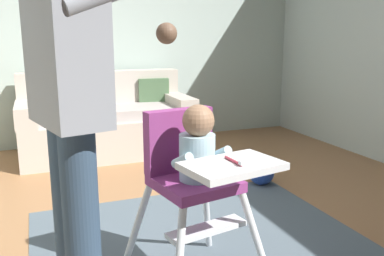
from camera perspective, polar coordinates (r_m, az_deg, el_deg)
The scene contains 6 objects.
ground at distance 2.74m, azimuth -0.89°, elevation -15.22°, with size 6.31×6.72×0.10m, color #9F6D44.
wall_far at distance 4.94m, azimuth -11.63°, elevation 12.90°, with size 5.51×0.06×2.56m, color #B1C4BA.
couch at distance 4.49m, azimuth -11.72°, elevation 0.76°, with size 1.76×0.86×0.86m.
high_chair at distance 1.96m, azimuth 0.43°, elevation -5.08°, with size 0.70×0.80×0.93m.
adult_standing at distance 1.62m, azimuth -16.55°, elevation 3.24°, with size 0.59×0.49×1.72m.
toy_ball at distance 3.55m, azimuth 9.58°, elevation -5.97°, with size 0.22×0.22×0.22m, color #284CB7.
Camera 1 is at (-0.83, -2.28, 1.22)m, focal length 38.48 mm.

